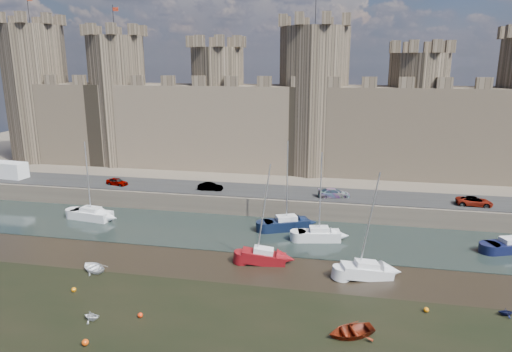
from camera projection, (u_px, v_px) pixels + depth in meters
The scene contains 23 objects.
water_channel at pixel (277, 235), 54.66m from camera, with size 160.00×12.00×0.08m, color black.
quay at pixel (305, 162), 88.60m from camera, with size 160.00×60.00×2.50m, color #4C443A.
road at pixel (288, 192), 63.56m from camera, with size 160.00×7.00×0.10m, color black.
castle at pixel (296, 115), 74.77m from camera, with size 108.50×11.00×29.00m.
car_0 at pixel (117, 182), 67.14m from camera, with size 1.34×3.34×1.14m, color gray.
car_1 at pixel (210, 187), 64.44m from camera, with size 1.22×3.49×1.15m, color gray.
car_2 at pixel (334, 193), 61.17m from camera, with size 1.72×4.24×1.23m, color gray.
car_3 at pixel (474, 201), 57.53m from camera, with size 2.01×4.36×1.21m, color gray.
van at pixel (8, 170), 71.17m from camera, with size 5.86×2.35×2.56m, color white.
sailboat_0 at pixel (91, 214), 59.92m from camera, with size 5.78×2.90×10.34m.
sailboat_1 at pixel (286, 223), 56.25m from camera, with size 5.94×4.23×11.10m.
sailboat_2 at pixel (319, 234), 52.77m from camera, with size 5.10×2.78×10.43m.
sailboat_3 at pixel (512, 245), 49.83m from camera, with size 5.91×3.99×9.66m.
sailboat_4 at pixel (264, 256), 46.96m from camera, with size 4.72×2.35×10.59m.
sailboat_5 at pixel (366, 270), 43.83m from camera, with size 5.21×3.17×10.52m.
dinghy_3 at pixel (91, 316), 36.59m from camera, with size 1.26×0.77×1.46m, color silver.
dinghy_4 at pixel (351, 332), 34.52m from camera, with size 2.56×0.74×3.58m, color maroon.
dinghy_6 at pixel (93, 268), 45.41m from camera, with size 2.13×0.62×2.98m, color white.
dinghy_7 at pixel (506, 312), 37.29m from camera, with size 1.10×0.67×1.28m, color black.
buoy_0 at pixel (140, 315), 37.07m from camera, with size 0.42×0.42×0.42m, color red.
buoy_1 at pixel (74, 290), 41.19m from camera, with size 0.44×0.44×0.44m, color orange.
buoy_3 at pixel (426, 310), 37.86m from camera, with size 0.43×0.43×0.43m, color orange.
buoy_4 at pixel (85, 342), 33.40m from camera, with size 0.50×0.50×0.50m, color #E7450A.
Camera 1 is at (7.59, -26.79, 20.23)m, focal length 32.00 mm.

